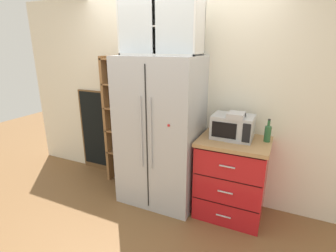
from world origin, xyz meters
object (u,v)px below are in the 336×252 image
(microwave, at_px, (233,127))
(coffee_maker, at_px, (236,126))
(refrigerator, at_px, (161,132))
(mug_red, at_px, (236,134))
(bottle_green, at_px, (268,132))
(bottle_amber, at_px, (235,130))
(chalkboard_menu, at_px, (97,131))

(microwave, height_order, coffee_maker, coffee_maker)
(refrigerator, relative_size, coffee_maker, 5.84)
(mug_red, xyz_separation_m, bottle_green, (0.32, 0.03, 0.07))
(bottle_amber, xyz_separation_m, chalkboard_menu, (-2.15, 0.26, -0.40))
(refrigerator, relative_size, bottle_amber, 6.99)
(chalkboard_menu, bearing_deg, refrigerator, -13.95)
(microwave, distance_m, mug_red, 0.10)
(mug_red, distance_m, bottle_amber, 0.09)
(refrigerator, relative_size, bottle_green, 7.24)
(refrigerator, height_order, bottle_green, refrigerator)
(mug_red, bearing_deg, chalkboard_menu, 174.63)
(microwave, bearing_deg, mug_red, 25.31)
(refrigerator, height_order, mug_red, refrigerator)
(mug_red, distance_m, chalkboard_menu, 2.19)
(refrigerator, bearing_deg, mug_red, 7.25)
(mug_red, relative_size, chalkboard_menu, 0.09)
(mug_red, xyz_separation_m, chalkboard_menu, (-2.15, 0.20, -0.33))
(microwave, bearing_deg, chalkboard_menu, 174.01)
(refrigerator, bearing_deg, bottle_amber, 3.44)
(mug_red, bearing_deg, bottle_green, 4.60)
(coffee_maker, relative_size, bottle_amber, 1.20)
(chalkboard_menu, bearing_deg, mug_red, -5.37)
(microwave, distance_m, chalkboard_menu, 2.16)
(microwave, xyz_separation_m, chalkboard_menu, (-2.11, 0.22, -0.42))
(bottle_green, height_order, chalkboard_menu, chalkboard_menu)
(mug_red, height_order, bottle_green, bottle_green)
(coffee_maker, distance_m, bottle_green, 0.34)
(mug_red, bearing_deg, refrigerator, -172.75)
(mug_red, height_order, chalkboard_menu, chalkboard_menu)
(microwave, height_order, bottle_amber, microwave)
(bottle_green, bearing_deg, coffee_maker, -164.96)
(refrigerator, xyz_separation_m, chalkboard_menu, (-1.27, 0.31, -0.26))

